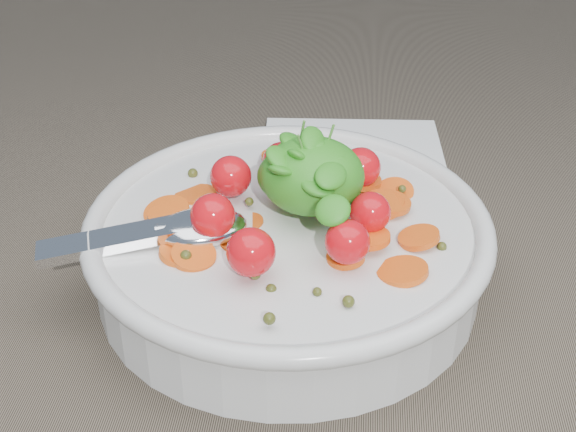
{
  "coord_description": "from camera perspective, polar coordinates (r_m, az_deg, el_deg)",
  "views": [
    {
      "loc": [
        0.01,
        -0.4,
        0.31
      ],
      "look_at": [
        -0.02,
        -0.0,
        0.05
      ],
      "focal_mm": 50.0,
      "sensor_mm": 36.0,
      "label": 1
    }
  ],
  "objects": [
    {
      "name": "ground",
      "position": [
        0.51,
        2.71,
        -4.64
      ],
      "size": [
        6.0,
        6.0,
        0.0
      ],
      "primitive_type": "plane",
      "color": "brown",
      "rests_on": "ground"
    },
    {
      "name": "bowl",
      "position": [
        0.49,
        0.01,
        -2.09
      ],
      "size": [
        0.27,
        0.25,
        0.11
      ],
      "color": "silver",
      "rests_on": "ground"
    },
    {
      "name": "napkin",
      "position": [
        0.64,
        4.64,
        4.19
      ],
      "size": [
        0.15,
        0.13,
        0.01
      ],
      "primitive_type": "cube",
      "rotation": [
        0.0,
        0.0,
        0.06
      ],
      "color": "white",
      "rests_on": "ground"
    }
  ]
}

